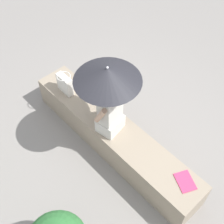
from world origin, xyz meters
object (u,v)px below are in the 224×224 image
(parasol, at_px, (108,75))
(handbag_black, at_px, (65,84))
(magazine, at_px, (185,181))
(person_seated, at_px, (110,111))

(parasol, bearing_deg, handbag_black, 2.75)
(parasol, height_order, magazine, parasol)
(magazine, bearing_deg, handbag_black, 28.94)
(person_seated, bearing_deg, magazine, -174.18)
(person_seated, bearing_deg, parasol, -16.74)
(parasol, height_order, handbag_black, parasol)
(handbag_black, height_order, magazine, handbag_black)
(person_seated, height_order, magazine, person_seated)
(person_seated, bearing_deg, handbag_black, 1.52)
(parasol, xyz_separation_m, magazine, (-1.31, -0.11, -0.99))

